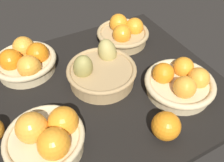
{
  "coord_description": "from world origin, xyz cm",
  "views": [
    {
      "loc": [
        -23.32,
        -53.04,
        62.1
      ],
      "look_at": [
        3.18,
        -3.15,
        7.0
      ],
      "focal_mm": 37.89,
      "sensor_mm": 36.0,
      "label": 1
    }
  ],
  "objects_px": {
    "basket_near_right": "(180,82)",
    "basket_near_left": "(47,137)",
    "basket_far_right": "(123,33)",
    "basket_center_pears": "(101,71)",
    "basket_far_left": "(26,61)",
    "loose_orange_front_gap": "(166,126)"
  },
  "relations": [
    {
      "from": "basket_near_left",
      "to": "basket_center_pears",
      "type": "relative_size",
      "value": 0.88
    },
    {
      "from": "basket_near_right",
      "to": "basket_far_right",
      "type": "distance_m",
      "value": 0.34
    },
    {
      "from": "basket_near_left",
      "to": "basket_center_pears",
      "type": "distance_m",
      "value": 0.3
    },
    {
      "from": "basket_near_right",
      "to": "basket_far_right",
      "type": "relative_size",
      "value": 1.07
    },
    {
      "from": "loose_orange_front_gap",
      "to": "basket_far_left",
      "type": "bearing_deg",
      "value": 120.75
    },
    {
      "from": "basket_near_right",
      "to": "basket_center_pears",
      "type": "height_order",
      "value": "basket_center_pears"
    },
    {
      "from": "basket_far_left",
      "to": "basket_near_left",
      "type": "bearing_deg",
      "value": -94.14
    },
    {
      "from": "basket_far_right",
      "to": "basket_far_left",
      "type": "xyz_separation_m",
      "value": [
        -0.41,
        0.01,
        0.0
      ]
    },
    {
      "from": "basket_near_right",
      "to": "basket_near_left",
      "type": "distance_m",
      "value": 0.45
    },
    {
      "from": "basket_far_right",
      "to": "loose_orange_front_gap",
      "type": "distance_m",
      "value": 0.48
    },
    {
      "from": "basket_near_right",
      "to": "basket_far_right",
      "type": "bearing_deg",
      "value": 93.37
    },
    {
      "from": "basket_near_right",
      "to": "basket_center_pears",
      "type": "bearing_deg",
      "value": 140.62
    },
    {
      "from": "basket_far_right",
      "to": "basket_near_left",
      "type": "bearing_deg",
      "value": -141.19
    },
    {
      "from": "basket_near_left",
      "to": "basket_near_right",
      "type": "bearing_deg",
      "value": 0.8
    },
    {
      "from": "basket_far_left",
      "to": "basket_far_right",
      "type": "bearing_deg",
      "value": -0.9
    },
    {
      "from": "basket_near_left",
      "to": "loose_orange_front_gap",
      "type": "xyz_separation_m",
      "value": [
        0.3,
        -0.11,
        -0.01
      ]
    },
    {
      "from": "basket_near_right",
      "to": "basket_near_left",
      "type": "relative_size",
      "value": 1.1
    },
    {
      "from": "basket_far_right",
      "to": "loose_orange_front_gap",
      "type": "bearing_deg",
      "value": -105.65
    },
    {
      "from": "basket_far_right",
      "to": "basket_center_pears",
      "type": "xyz_separation_m",
      "value": [
        -0.19,
        -0.17,
        0.0
      ]
    },
    {
      "from": "basket_near_left",
      "to": "basket_far_left",
      "type": "relative_size",
      "value": 0.94
    },
    {
      "from": "basket_far_left",
      "to": "basket_near_right",
      "type": "bearing_deg",
      "value": -39.18
    },
    {
      "from": "basket_far_right",
      "to": "basket_center_pears",
      "type": "relative_size",
      "value": 0.9
    }
  ]
}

